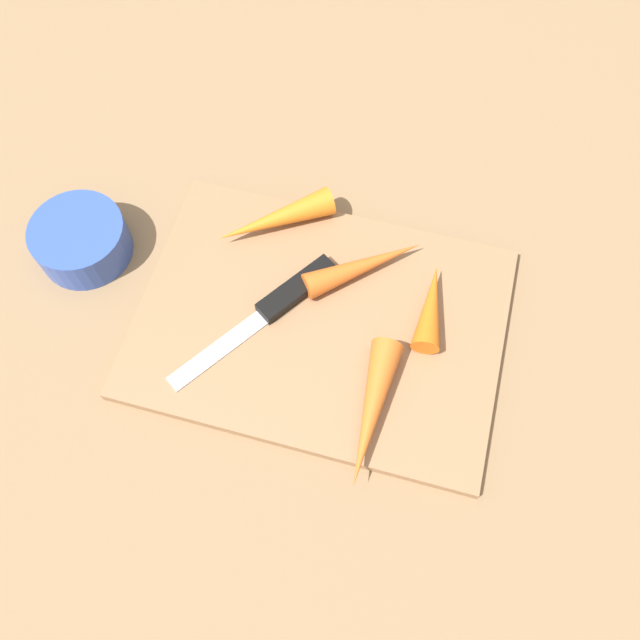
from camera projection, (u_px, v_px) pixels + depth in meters
The scene contains 8 objects.
ground_plane at pixel (320, 325), 0.66m from camera, with size 1.40×1.40×0.00m, color #8C6D4C.
cutting_board at pixel (320, 323), 0.65m from camera, with size 0.36×0.26×0.01m, color #99704C.
knife at pixel (287, 297), 0.65m from camera, with size 0.13×0.18×0.01m.
carrot_long at pixel (364, 265), 0.66m from camera, with size 0.03×0.03×0.13m, color orange.
carrot_longest at pixel (371, 412), 0.59m from camera, with size 0.03×0.03×0.14m, color orange.
carrot_shortest at pixel (431, 307), 0.64m from camera, with size 0.03×0.03×0.09m, color orange.
carrot_short at pixel (275, 219), 0.68m from camera, with size 0.03×0.03×0.13m, color orange.
small_bowl at pixel (81, 240), 0.67m from camera, with size 0.10×0.10×0.04m, color #3351B2.
Camera 1 is at (-0.07, 0.27, 0.59)m, focal length 36.44 mm.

